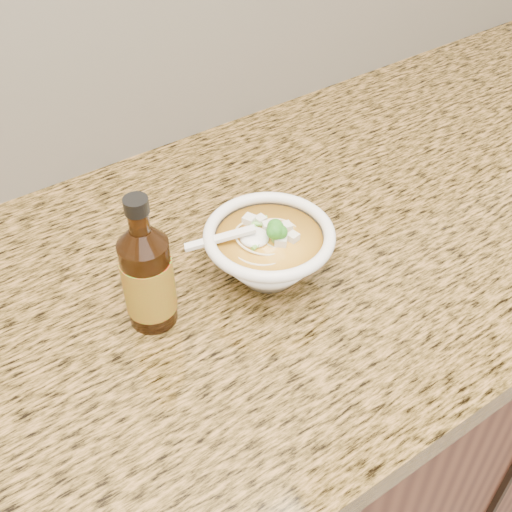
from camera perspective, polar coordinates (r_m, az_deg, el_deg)
cabinet at (r=1.19m, az=-9.12°, el=-20.86°), size 4.00×0.65×0.86m
counter_slab at (r=0.82m, az=-12.54°, el=-6.64°), size 4.00×0.68×0.04m
soup_bowl at (r=0.81m, az=1.14°, el=0.34°), size 0.18×0.17×0.09m
hot_sauce_bottle at (r=0.75m, az=-9.60°, el=-1.87°), size 0.07×0.07×0.18m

